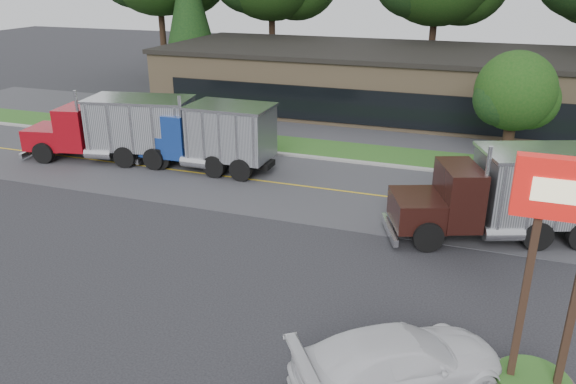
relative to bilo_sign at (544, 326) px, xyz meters
name	(u,v)px	position (x,y,z in m)	size (l,w,h in m)	color
ground	(188,273)	(-10.50, 2.50, -2.02)	(140.00, 140.00, 0.00)	#37373D
road	(281,184)	(-10.50, 11.50, -2.02)	(60.00, 8.00, 0.02)	#515155
center_line	(281,184)	(-10.50, 11.50, -2.02)	(60.00, 0.12, 0.01)	gold
curb	(308,158)	(-10.50, 15.70, -2.02)	(60.00, 0.30, 0.12)	#9E9E99
grass_verge	(317,148)	(-10.50, 17.50, -2.02)	(60.00, 3.40, 0.03)	#22541D
far_parking	(339,127)	(-10.50, 22.50, -2.02)	(60.00, 7.00, 0.02)	#515155
strip_mall	(389,82)	(-8.50, 28.50, -0.02)	(32.00, 12.00, 4.00)	#8F7657
bilo_sign	(544,326)	(0.00, 0.00, 0.00)	(2.20, 1.90, 5.95)	#6B6054
evergreen_left	(189,9)	(-26.50, 32.50, 4.36)	(5.11, 5.11, 11.61)	#382619
tree_verge	(516,95)	(-0.44, 17.55, 1.73)	(4.13, 3.89, 5.90)	#382619
dump_truck_red	(119,127)	(-19.68, 12.04, -0.21)	(9.18, 4.12, 3.36)	black
dump_truck_blue	(214,135)	(-14.34, 12.37, -0.23)	(6.85, 2.70, 3.36)	black
dump_truck_maroon	(513,192)	(-0.46, 9.08, -0.22)	(8.18, 5.07, 3.36)	black
rally_car	(400,362)	(-3.00, -0.69, -1.26)	(2.15, 5.29, 1.53)	white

